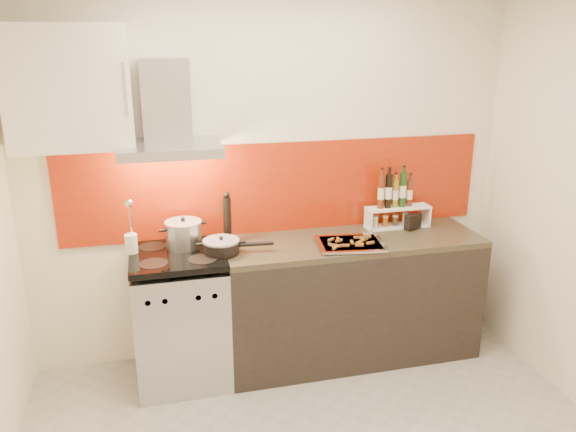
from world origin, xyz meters
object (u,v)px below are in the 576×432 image
object	(u,v)px
counter	(350,297)
saute_pan	(223,246)
baking_tray	(351,244)
range_stove	(181,318)
stock_pot	(184,234)
pepper_mill	(227,218)

from	to	relation	value
counter	saute_pan	bearing A→B (deg)	-176.05
saute_pan	baking_tray	xyz separation A→B (m)	(0.85, -0.07, -0.04)
range_stove	stock_pot	distance (m)	0.57
range_stove	saute_pan	distance (m)	0.59
stock_pot	baking_tray	xyz separation A→B (m)	(1.08, -0.23, -0.08)
range_stove	pepper_mill	world-z (taller)	pepper_mill
range_stove	saute_pan	bearing A→B (deg)	-11.41
saute_pan	pepper_mill	size ratio (longest dim) A/B	1.28
range_stove	baking_tray	world-z (taller)	baking_tray
stock_pot	baking_tray	distance (m)	1.11
counter	pepper_mill	bearing A→B (deg)	170.90
saute_pan	baking_tray	bearing A→B (deg)	-4.43
pepper_mill	baking_tray	size ratio (longest dim) A/B	0.73
range_stove	pepper_mill	bearing A→B (deg)	21.94
range_stove	counter	distance (m)	1.20
stock_pot	baking_tray	world-z (taller)	stock_pot
stock_pot	pepper_mill	world-z (taller)	pepper_mill
baking_tray	counter	bearing A→B (deg)	64.14
stock_pot	saute_pan	distance (m)	0.29
range_stove	pepper_mill	size ratio (longest dim) A/B	2.56
range_stove	stock_pot	bearing A→B (deg)	61.27
pepper_mill	counter	bearing A→B (deg)	-9.10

